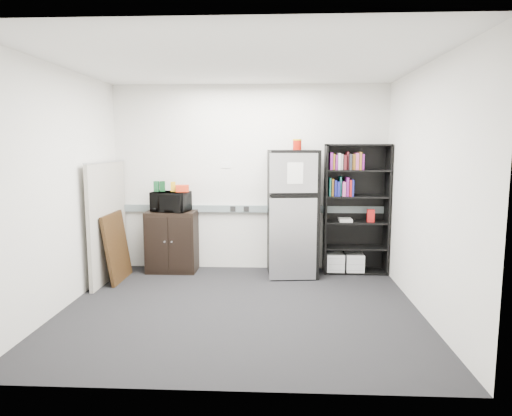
% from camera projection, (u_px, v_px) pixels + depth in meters
% --- Properties ---
extents(floor, '(4.00, 4.00, 0.00)m').
position_uv_depth(floor, '(240.00, 308.00, 5.16)').
color(floor, black).
rests_on(floor, ground).
extents(wall_back, '(4.00, 0.02, 2.70)m').
position_uv_depth(wall_back, '(250.00, 178.00, 6.71)').
color(wall_back, silver).
rests_on(wall_back, floor).
extents(wall_right, '(0.02, 3.50, 2.70)m').
position_uv_depth(wall_right, '(426.00, 191.00, 4.88)').
color(wall_right, silver).
rests_on(wall_right, floor).
extents(wall_left, '(0.02, 3.50, 2.70)m').
position_uv_depth(wall_left, '(61.00, 189.00, 5.07)').
color(wall_left, silver).
rests_on(wall_left, floor).
extents(ceiling, '(4.00, 3.50, 0.02)m').
position_uv_depth(ceiling, '(239.00, 62.00, 4.79)').
color(ceiling, white).
rests_on(ceiling, wall_back).
extents(electrical_raceway, '(3.92, 0.05, 0.10)m').
position_uv_depth(electrical_raceway, '(250.00, 209.00, 6.74)').
color(electrical_raceway, slate).
rests_on(electrical_raceway, wall_back).
extents(wall_note, '(0.14, 0.00, 0.10)m').
position_uv_depth(wall_note, '(226.00, 165.00, 6.69)').
color(wall_note, white).
rests_on(wall_note, wall_back).
extents(bookshelf, '(0.90, 0.34, 1.85)m').
position_uv_depth(bookshelf, '(354.00, 206.00, 6.50)').
color(bookshelf, black).
rests_on(bookshelf, floor).
extents(cubicle_partition, '(0.06, 1.30, 1.62)m').
position_uv_depth(cubicle_partition, '(108.00, 221.00, 6.21)').
color(cubicle_partition, gray).
rests_on(cubicle_partition, floor).
extents(cabinet, '(0.71, 0.47, 0.89)m').
position_uv_depth(cabinet, '(172.00, 241.00, 6.64)').
color(cabinet, black).
rests_on(cabinet, floor).
extents(microwave, '(0.57, 0.44, 0.28)m').
position_uv_depth(microwave, '(171.00, 202.00, 6.54)').
color(microwave, black).
rests_on(microwave, cabinet).
extents(snack_box_a, '(0.08, 0.07, 0.15)m').
position_uv_depth(snack_box_a, '(157.00, 186.00, 6.56)').
color(snack_box_a, '#19592E').
rests_on(snack_box_a, microwave).
extents(snack_box_b, '(0.07, 0.06, 0.15)m').
position_uv_depth(snack_box_b, '(162.00, 186.00, 6.55)').
color(snack_box_b, '#0D3B1A').
rests_on(snack_box_b, microwave).
extents(snack_box_c, '(0.08, 0.06, 0.14)m').
position_uv_depth(snack_box_c, '(173.00, 187.00, 6.55)').
color(snack_box_c, gold).
rests_on(snack_box_c, microwave).
extents(snack_bag, '(0.19, 0.12, 0.10)m').
position_uv_depth(snack_bag, '(182.00, 188.00, 6.49)').
color(snack_bag, red).
rests_on(snack_bag, microwave).
extents(refrigerator, '(0.73, 0.76, 1.77)m').
position_uv_depth(refrigerator, '(292.00, 213.00, 6.41)').
color(refrigerator, black).
rests_on(refrigerator, floor).
extents(coffee_can, '(0.12, 0.12, 0.17)m').
position_uv_depth(coffee_can, '(297.00, 144.00, 6.41)').
color(coffee_can, '#A81407').
rests_on(coffee_can, refrigerator).
extents(framed_poster, '(0.17, 0.72, 0.93)m').
position_uv_depth(framed_poster, '(117.00, 247.00, 6.19)').
color(framed_poster, black).
rests_on(framed_poster, floor).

